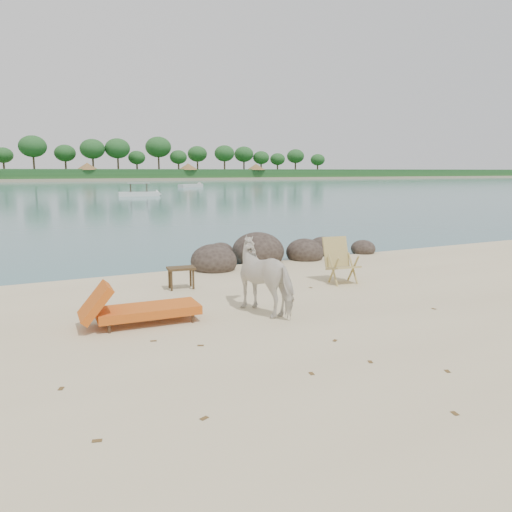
{
  "coord_description": "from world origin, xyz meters",
  "views": [
    {
      "loc": [
        -4.15,
        -6.81,
        2.69
      ],
      "look_at": [
        0.21,
        2.0,
        1.0
      ],
      "focal_mm": 35.0,
      "sensor_mm": 36.0,
      "label": 1
    }
  ],
  "objects_px": {
    "boulders": "(266,254)",
    "deck_chair": "(343,262)",
    "side_table": "(181,279)",
    "lounge_chair": "(148,306)",
    "cow": "(268,277)"
  },
  "relations": [
    {
      "from": "boulders",
      "to": "lounge_chair",
      "type": "bearing_deg",
      "value": -135.72
    },
    {
      "from": "boulders",
      "to": "deck_chair",
      "type": "relative_size",
      "value": 5.93
    },
    {
      "from": "side_table",
      "to": "deck_chair",
      "type": "relative_size",
      "value": 0.57
    },
    {
      "from": "cow",
      "to": "lounge_chair",
      "type": "bearing_deg",
      "value": -23.37
    },
    {
      "from": "side_table",
      "to": "deck_chair",
      "type": "bearing_deg",
      "value": -10.57
    },
    {
      "from": "boulders",
      "to": "cow",
      "type": "distance_m",
      "value": 5.56
    },
    {
      "from": "boulders",
      "to": "lounge_chair",
      "type": "distance_m",
      "value": 6.67
    },
    {
      "from": "side_table",
      "to": "deck_chair",
      "type": "xyz_separation_m",
      "value": [
        3.65,
        -1.16,
        0.29
      ]
    },
    {
      "from": "side_table",
      "to": "lounge_chair",
      "type": "distance_m",
      "value": 2.58
    },
    {
      "from": "side_table",
      "to": "lounge_chair",
      "type": "bearing_deg",
      "value": -113.73
    },
    {
      "from": "boulders",
      "to": "side_table",
      "type": "height_order",
      "value": "boulders"
    },
    {
      "from": "cow",
      "to": "lounge_chair",
      "type": "relative_size",
      "value": 0.74
    },
    {
      "from": "cow",
      "to": "deck_chair",
      "type": "bearing_deg",
      "value": -170.51
    },
    {
      "from": "boulders",
      "to": "deck_chair",
      "type": "height_order",
      "value": "deck_chair"
    },
    {
      "from": "side_table",
      "to": "lounge_chair",
      "type": "xyz_separation_m",
      "value": [
        -1.32,
        -2.22,
        0.08
      ]
    }
  ]
}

